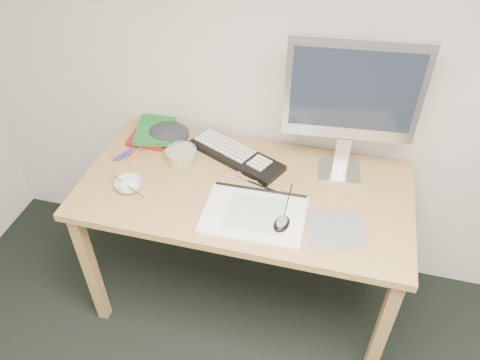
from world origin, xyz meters
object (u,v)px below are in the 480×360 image
object	(u,v)px
desk	(244,201)
monitor	(353,95)
keyboard	(236,155)
sketchpad	(254,214)
rice_bowl	(129,185)

from	to	relation	value
desk	monitor	xyz separation A→B (m)	(0.38, 0.21, 0.47)
desk	keyboard	size ratio (longest dim) A/B	3.03
sketchpad	keyboard	xyz separation A→B (m)	(-0.16, 0.34, 0.01)
desk	rice_bowl	world-z (taller)	rice_bowl
desk	sketchpad	size ratio (longest dim) A/B	3.49
desk	sketchpad	world-z (taller)	sketchpad
desk	rice_bowl	size ratio (longest dim) A/B	11.87
sketchpad	keyboard	size ratio (longest dim) A/B	0.87
sketchpad	keyboard	bearing A→B (deg)	114.24
desk	sketchpad	bearing A→B (deg)	-63.22
keyboard	monitor	distance (m)	0.60
sketchpad	rice_bowl	distance (m)	0.55
desk	monitor	size ratio (longest dim) A/B	2.27
keyboard	rice_bowl	world-z (taller)	rice_bowl
keyboard	rice_bowl	distance (m)	0.50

